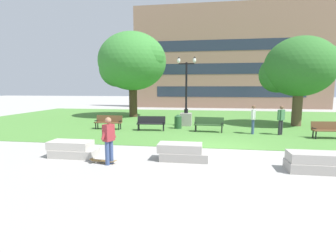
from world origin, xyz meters
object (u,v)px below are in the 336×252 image
object	(u,v)px
concrete_block_left	(182,152)
skateboard	(103,161)
person_skateboarder	(109,138)
concrete_block_right	(315,162)
trash_bin	(178,121)
park_bench_far_left	(209,124)
concrete_block_center	(73,149)
park_bench_near_left	(329,129)
lamp_post_center	(186,112)
person_bystander_far_lawn	(281,118)
park_bench_near_right	(109,121)
park_bench_far_right	(151,122)
person_bystander_near_lawn	(253,118)

from	to	relation	value
concrete_block_left	skateboard	bearing A→B (deg)	-162.89
person_skateboarder	skateboard	bearing A→B (deg)	159.89
concrete_block_right	trash_bin	size ratio (longest dim) A/B	1.87
park_bench_far_left	concrete_block_left	bearing A→B (deg)	-98.49
concrete_block_center	park_bench_near_left	xyz separation A→B (m)	(11.78, 5.62, 0.23)
trash_bin	person_skateboarder	bearing A→B (deg)	-99.77
person_skateboarder	lamp_post_center	bearing A→B (deg)	79.43
person_bystander_far_lawn	person_skateboarder	bearing A→B (deg)	-136.95
skateboard	park_bench_near_left	distance (m)	12.01
park_bench_near_right	park_bench_far_left	world-z (taller)	same
park_bench_far_right	skateboard	bearing A→B (deg)	-91.20
concrete_block_center	park_bench_far_left	distance (m)	8.64
park_bench_far_left	person_bystander_near_lawn	size ratio (longest dim) A/B	1.07
person_bystander_near_lawn	park_bench_far_right	bearing A→B (deg)	177.09
park_bench_near_right	park_bench_far_left	xyz separation A→B (m)	(6.55, -0.08, 0.00)
skateboard	park_bench_far_left	distance (m)	8.36
lamp_post_center	park_bench_far_right	bearing A→B (deg)	-128.47
person_bystander_near_lawn	person_bystander_far_lawn	world-z (taller)	same
concrete_block_left	lamp_post_center	size ratio (longest dim) A/B	0.39
concrete_block_center	person_bystander_near_lawn	xyz separation A→B (m)	(7.94, 6.43, 0.68)
park_bench_near_right	concrete_block_center	bearing A→B (deg)	-80.12
park_bench_far_right	concrete_block_center	bearing A→B (deg)	-104.20
concrete_block_center	concrete_block_left	distance (m)	4.39
concrete_block_center	concrete_block_right	size ratio (longest dim) A/B	1.04
concrete_block_right	park_bench_far_right	size ratio (longest dim) A/B	0.98
park_bench_near_right	skateboard	bearing A→B (deg)	-69.92
person_skateboarder	person_bystander_near_lawn	size ratio (longest dim) A/B	1.00
concrete_block_right	trash_bin	distance (m)	9.96
skateboard	person_bystander_near_lawn	bearing A→B (deg)	48.02
concrete_block_left	person_bystander_near_lawn	world-z (taller)	person_bystander_near_lawn
concrete_block_left	park_bench_far_right	bearing A→B (deg)	112.23
concrete_block_left	concrete_block_right	xyz separation A→B (m)	(4.45, -0.71, 0.00)
concrete_block_left	person_bystander_near_lawn	size ratio (longest dim) A/B	1.11
concrete_block_left	concrete_block_right	size ratio (longest dim) A/B	1.05
skateboard	park_bench_far_left	xyz separation A→B (m)	(3.81, 7.43, 0.45)
park_bench_far_left	person_bystander_far_lawn	size ratio (longest dim) A/B	1.07
park_bench_near_right	lamp_post_center	size ratio (longest dim) A/B	0.37
skateboard	trash_bin	xyz separation A→B (m)	(1.76, 8.45, 0.42)
concrete_block_left	park_bench_far_right	xyz separation A→B (m)	(-2.67, 6.54, 0.23)
person_skateboarder	trash_bin	size ratio (longest dim) A/B	1.78
skateboard	trash_bin	bearing A→B (deg)	78.20
concrete_block_center	concrete_block_left	world-z (taller)	same
skateboard	park_bench_near_left	size ratio (longest dim) A/B	0.56
concrete_block_left	park_bench_far_right	size ratio (longest dim) A/B	1.03
concrete_block_center	concrete_block_left	bearing A→B (deg)	2.72
concrete_block_left	trash_bin	world-z (taller)	trash_bin
skateboard	person_bystander_near_lawn	world-z (taller)	person_bystander_near_lawn
park_bench_near_right	trash_bin	xyz separation A→B (m)	(4.51, 0.94, -0.04)
person_bystander_near_lawn	concrete_block_center	bearing A→B (deg)	-140.97
park_bench_far_left	trash_bin	size ratio (longest dim) A/B	1.91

